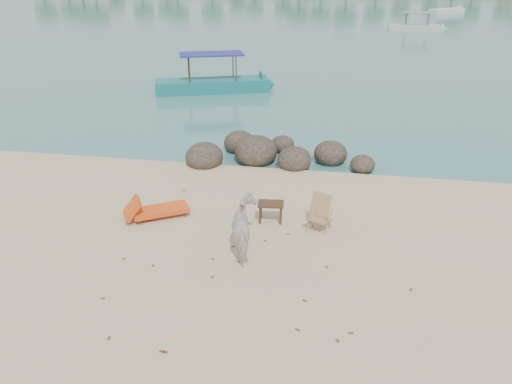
% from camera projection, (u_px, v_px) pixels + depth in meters
% --- Properties ---
extents(boulders, '(6.47, 3.10, 1.12)m').
position_uv_depth(boulders, '(266.00, 154.00, 17.62)').
color(boulders, '#2D241E').
rests_on(boulders, ground).
extents(cow, '(1.11, 1.69, 1.31)m').
position_uv_depth(cow, '(247.00, 229.00, 11.84)').
color(cow, white).
rests_on(cow, ground).
extents(side_table, '(0.72, 0.50, 0.55)m').
position_uv_depth(side_table, '(271.00, 213.00, 13.41)').
color(side_table, black).
rests_on(side_table, ground).
extents(lounge_chair, '(1.95, 1.53, 0.57)m').
position_uv_depth(lounge_chair, '(161.00, 208.00, 13.66)').
color(lounge_chair, red).
rests_on(lounge_chair, ground).
extents(deck_chair, '(0.79, 0.82, 0.91)m').
position_uv_depth(deck_chair, '(320.00, 215.00, 12.92)').
color(deck_chair, '#A88254').
rests_on(deck_chair, ground).
extents(boat_near, '(6.87, 3.65, 3.28)m').
position_uv_depth(boat_near, '(212.00, 60.00, 26.13)').
color(boat_near, '#176E6E').
rests_on(boat_near, water).
extents(boat_mid, '(5.85, 1.41, 2.84)m').
position_uv_depth(boat_mid, '(418.00, 15.00, 48.24)').
color(boat_mid, '#BABAB6').
rests_on(boat_mid, water).
extents(boat_far, '(5.42, 5.01, 0.70)m').
position_uv_depth(boat_far, '(447.00, 10.00, 63.85)').
color(boat_far, silver).
rests_on(boat_far, water).
extents(dead_leaves, '(6.73, 6.83, 0.00)m').
position_uv_depth(dead_leaves, '(235.00, 282.00, 11.03)').
color(dead_leaves, brown).
rests_on(dead_leaves, ground).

